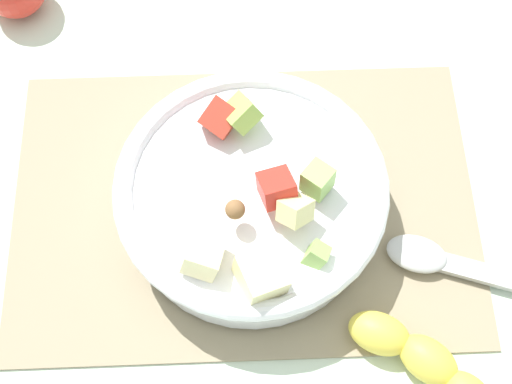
# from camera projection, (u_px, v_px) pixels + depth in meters

# --- Properties ---
(ground_plane) EXTENTS (2.40, 2.40, 0.00)m
(ground_plane) POSITION_uv_depth(u_px,v_px,m) (249.00, 204.00, 0.71)
(ground_plane) COLOR silver
(placemat) EXTENTS (0.44, 0.30, 0.01)m
(placemat) POSITION_uv_depth(u_px,v_px,m) (249.00, 203.00, 0.71)
(placemat) COLOR gray
(placemat) RESTS_ON ground_plane
(salad_bowl) EXTENTS (0.25, 0.25, 0.10)m
(salad_bowl) POSITION_uv_depth(u_px,v_px,m) (256.00, 197.00, 0.67)
(salad_bowl) COLOR white
(salad_bowl) RESTS_ON placemat
(serving_spoon) EXTENTS (0.22, 0.10, 0.01)m
(serving_spoon) POSITION_uv_depth(u_px,v_px,m) (473.00, 268.00, 0.67)
(serving_spoon) COLOR #B7B7BC
(serving_spoon) RESTS_ON placemat
(banana_whole) EXTENTS (0.13, 0.12, 0.04)m
(banana_whole) POSITION_uv_depth(u_px,v_px,m) (430.00, 364.00, 0.63)
(banana_whole) COLOR yellow
(banana_whole) RESTS_ON ground_plane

